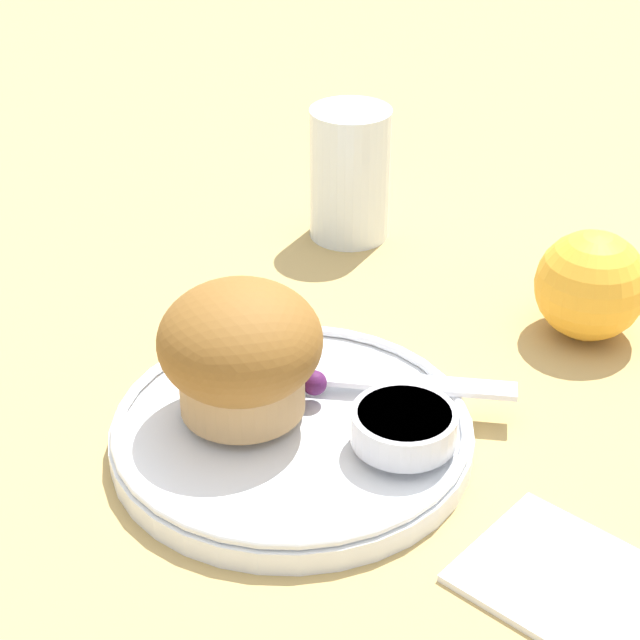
{
  "coord_description": "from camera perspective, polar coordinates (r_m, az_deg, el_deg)",
  "views": [
    {
      "loc": [
        0.33,
        -0.37,
        0.38
      ],
      "look_at": [
        -0.02,
        0.02,
        0.06
      ],
      "focal_mm": 60.0,
      "sensor_mm": 36.0,
      "label": 1
    }
  ],
  "objects": [
    {
      "name": "ground_plane",
      "position": [
        0.63,
        0.13,
        -5.63
      ],
      "size": [
        3.0,
        3.0,
        0.0
      ],
      "primitive_type": "plane",
      "color": "tan"
    },
    {
      "name": "juice_glass",
      "position": [
        0.82,
        1.61,
        7.8
      ],
      "size": [
        0.06,
        0.06,
        0.1
      ],
      "color": "silver",
      "rests_on": "ground_plane"
    },
    {
      "name": "orange_fruit",
      "position": [
        0.72,
        14.24,
        1.8
      ],
      "size": [
        0.07,
        0.07,
        0.07
      ],
      "color": "#F4A82D",
      "rests_on": "ground_plane"
    },
    {
      "name": "folded_napkin",
      "position": [
        0.54,
        15.53,
        -14.41
      ],
      "size": [
        0.15,
        0.08,
        0.01
      ],
      "color": "white",
      "rests_on": "ground_plane"
    },
    {
      "name": "cream_ramekin",
      "position": [
        0.58,
        4.72,
        -5.43
      ],
      "size": [
        0.06,
        0.06,
        0.02
      ],
      "color": "silver",
      "rests_on": "plate"
    },
    {
      "name": "muffin",
      "position": [
        0.59,
        -4.26,
        -1.66
      ],
      "size": [
        0.09,
        0.09,
        0.08
      ],
      "color": "tan",
      "rests_on": "plate"
    },
    {
      "name": "berry_pair",
      "position": [
        0.62,
        -0.67,
        -3.06
      ],
      "size": [
        0.03,
        0.01,
        0.01
      ],
      "color": "#4C194C",
      "rests_on": "plate"
    },
    {
      "name": "plate",
      "position": [
        0.61,
        -1.3,
        -6.11
      ],
      "size": [
        0.21,
        0.21,
        0.02
      ],
      "color": "white",
      "rests_on": "ground_plane"
    },
    {
      "name": "butter_knife",
      "position": [
        0.63,
        2.41,
        -3.2
      ],
      "size": [
        0.16,
        0.11,
        0.0
      ],
      "rotation": [
        0.0,
        0.0,
        0.59
      ],
      "color": "silver",
      "rests_on": "plate"
    }
  ]
}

